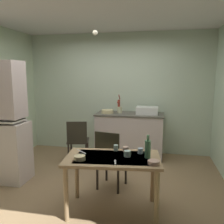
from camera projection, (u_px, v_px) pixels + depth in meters
ground_plane at (98, 185)px, 3.72m from camera, size 5.06×5.06×0.00m
wall_back at (118, 93)px, 5.26m from camera, size 4.16×0.10×2.64m
ceiling_slab at (96, 6)px, 3.29m from camera, size 4.16×3.61×0.10m
hutch_cabinet at (1, 126)px, 3.79m from camera, size 0.84×0.45×1.96m
counter_cabinet at (129, 135)px, 4.97m from camera, size 1.41×0.64×0.93m
sink_basin at (147, 110)px, 4.82m from camera, size 0.44×0.34×0.15m
hand_pump at (119, 105)px, 4.97m from camera, size 0.05×0.27×0.39m
mixing_bowl_counter at (107, 111)px, 4.94m from camera, size 0.25×0.25×0.07m
stoneware_crock at (120, 110)px, 4.95m from camera, size 0.10×0.10×0.13m
dining_table at (113, 165)px, 2.94m from camera, size 1.25×0.79×0.72m
chair_far_side at (110, 158)px, 3.53m from camera, size 0.47×0.47×0.92m
chair_by_counter at (78, 140)px, 4.56m from camera, size 0.48×0.48×0.87m
serving_bowl_wide at (154, 162)px, 2.67m from camera, size 0.14×0.14×0.05m
soup_bowl_small at (79, 158)px, 2.82m from camera, size 0.14×0.14×0.05m
teacup_mint at (116, 148)px, 3.16m from camera, size 0.06×0.06×0.08m
teacup_cream at (140, 151)px, 3.05m from camera, size 0.07×0.07×0.07m
mug_tall at (126, 149)px, 3.13m from camera, size 0.08×0.08×0.06m
mug_dark at (127, 154)px, 2.93m from camera, size 0.09×0.09×0.08m
glass_bottle at (148, 149)px, 2.87m from camera, size 0.07×0.07×0.29m
table_knife at (81, 152)px, 3.12m from camera, size 0.18×0.15×0.00m
teaspoon_near_bowl at (115, 162)px, 2.74m from camera, size 0.05×0.14×0.00m
pendant_bulb at (95, 33)px, 3.62m from camera, size 0.08×0.08×0.08m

